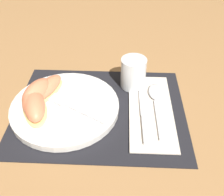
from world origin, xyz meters
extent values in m
plane|color=#A37547|center=(0.00, 0.00, 0.00)|extent=(3.00, 3.00, 0.00)
cube|color=black|center=(0.00, 0.00, 0.00)|extent=(0.40, 0.31, 0.00)
cylinder|color=white|center=(-0.08, -0.01, 0.01)|extent=(0.25, 0.25, 0.02)
cylinder|color=silver|center=(0.08, 0.09, 0.04)|extent=(0.06, 0.06, 0.08)
cylinder|color=#F9AD19|center=(0.08, 0.09, 0.02)|extent=(0.05, 0.05, 0.02)
cube|color=silver|center=(0.12, 0.00, 0.01)|extent=(0.10, 0.26, 0.00)
cube|color=silver|center=(0.11, -0.07, 0.01)|extent=(0.02, 0.08, 0.01)
cube|color=silver|center=(0.10, 0.03, 0.01)|extent=(0.02, 0.12, 0.01)
cube|color=silver|center=(0.14, -0.03, 0.01)|extent=(0.02, 0.12, 0.01)
ellipsoid|color=silver|center=(0.14, 0.06, 0.01)|extent=(0.03, 0.06, 0.01)
cube|color=silver|center=(-0.03, -0.03, 0.02)|extent=(0.10, 0.07, 0.00)
cube|color=silver|center=(-0.11, 0.01, 0.02)|extent=(0.07, 0.06, 0.00)
ellipsoid|color=#F4DB84|center=(-0.14, 0.02, 0.02)|extent=(0.10, 0.14, 0.01)
ellipsoid|color=#F4845B|center=(-0.14, 0.02, 0.04)|extent=(0.09, 0.13, 0.03)
ellipsoid|color=#F4DB84|center=(-0.15, 0.01, 0.02)|extent=(0.08, 0.11, 0.01)
ellipsoid|color=#F4845B|center=(-0.15, 0.01, 0.04)|extent=(0.07, 0.10, 0.05)
ellipsoid|color=#F4DB84|center=(-0.15, -0.02, 0.02)|extent=(0.06, 0.10, 0.01)
ellipsoid|color=#F4845B|center=(-0.15, -0.02, 0.04)|extent=(0.06, 0.10, 0.04)
ellipsoid|color=#F4DB84|center=(-0.14, -0.04, 0.02)|extent=(0.08, 0.12, 0.01)
ellipsoid|color=#F4845B|center=(-0.14, -0.04, 0.04)|extent=(0.08, 0.11, 0.04)
camera|label=1|loc=(0.05, -0.45, 0.43)|focal=42.00mm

